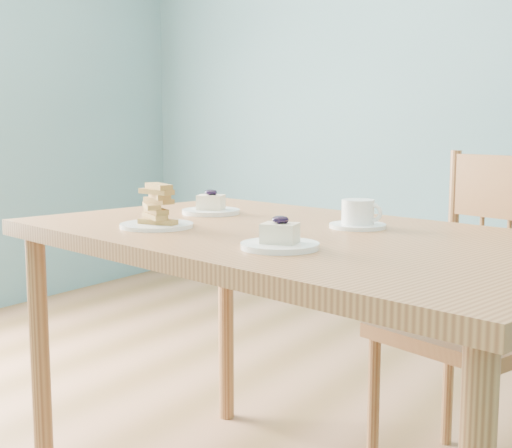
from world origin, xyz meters
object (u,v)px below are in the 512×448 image
Objects in this scene: cheesecake_plate_near at (280,240)px; cheesecake_plate_far at (211,208)px; dining_chair at (477,317)px; coffee_cup at (358,216)px; biscotti_plate at (156,212)px; dining_table at (301,263)px.

cheesecake_plate_far reaches higher than cheesecake_plate_near.
dining_chair is 0.88m from cheesecake_plate_near.
coffee_cup is 0.77× the size of biscotti_plate.
cheesecake_plate_near is 0.98× the size of cheesecake_plate_far.
dining_chair is 0.87m from cheesecake_plate_far.
cheesecake_plate_far is at bearing 169.52° from dining_table.
dining_table is at bearing -100.12° from dining_chair.
biscotti_plate is (-0.45, 0.10, 0.02)m from cheesecake_plate_near.
dining_chair is 6.69× the size of coffee_cup.
dining_table is 1.66× the size of dining_chair.
cheesecake_plate_far reaches higher than dining_table.
cheesecake_plate_near is (0.09, -0.24, 0.10)m from dining_table.
coffee_cup reaches higher than dining_table.
cheesecake_plate_near is (-0.21, -0.79, 0.32)m from dining_chair.
dining_chair is at bearing 28.08° from cheesecake_plate_far.
dining_chair is 5.16× the size of biscotti_plate.
biscotti_plate is (-0.45, -0.29, 0.01)m from coffee_cup.
dining_chair is (0.30, 0.55, -0.22)m from dining_table.
cheesecake_plate_near is at bearing -58.56° from dining_table.
dining_table is 11.13× the size of coffee_cup.
dining_table is 0.41m from biscotti_plate.
dining_table is 0.28m from cheesecake_plate_near.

